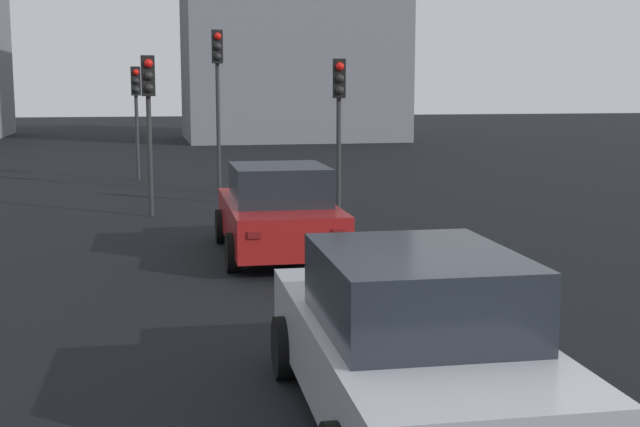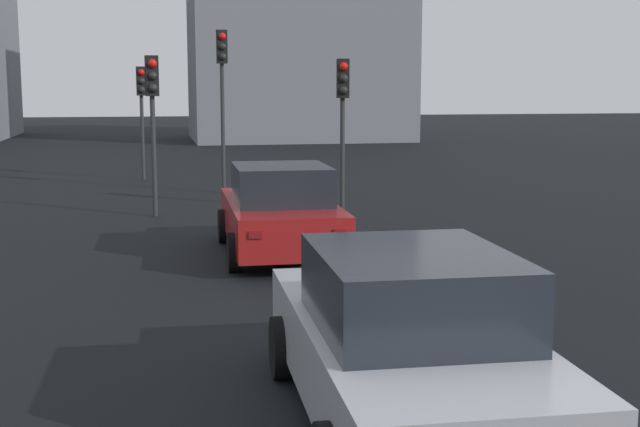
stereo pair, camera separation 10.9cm
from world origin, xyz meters
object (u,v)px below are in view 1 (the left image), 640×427
car_red_lead (278,212)px  traffic_light_far_right (218,77)px  traffic_light_near_left (149,101)px  traffic_light_near_right (136,98)px  car_silver_second (411,342)px  traffic_light_far_left (339,102)px

car_red_lead → traffic_light_far_right: bearing=2.7°
car_red_lead → traffic_light_near_left: bearing=24.4°
traffic_light_near_right → traffic_light_far_right: bearing=21.8°
traffic_light_near_right → car_red_lead: bearing=3.1°
car_silver_second → traffic_light_far_left: traffic_light_far_left is taller
car_red_lead → traffic_light_near_left: traffic_light_near_left is taller
car_red_lead → traffic_light_far_right: (9.02, 0.21, 2.43)m
car_red_lead → traffic_light_far_right: 9.35m
traffic_light_near_left → car_red_lead: bearing=15.0°
car_red_lead → traffic_light_near_left: 5.73m
car_red_lead → traffic_light_near_left: size_ratio=1.19×
traffic_light_near_left → traffic_light_far_right: (4.04, -1.92, 0.57)m
car_red_lead → car_silver_second: 7.89m
traffic_light_near_left → traffic_light_far_left: traffic_light_near_left is taller
traffic_light_near_left → traffic_light_near_right: 7.98m
car_silver_second → traffic_light_near_left: 13.17m
traffic_light_near_right → traffic_light_far_right: 4.56m
car_red_lead → traffic_light_far_left: size_ratio=1.21×
traffic_light_near_right → traffic_light_far_left: (-8.19, -4.63, 0.02)m
car_silver_second → traffic_light_far_right: size_ratio=1.03×
traffic_light_near_right → car_silver_second: bearing=-1.1°
car_red_lead → car_silver_second: size_ratio=0.94×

